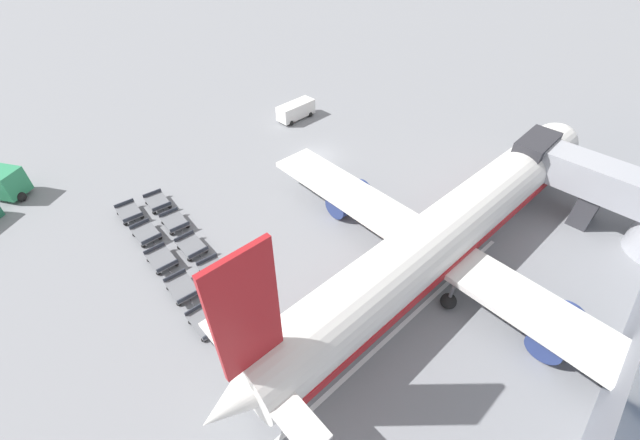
{
  "coord_description": "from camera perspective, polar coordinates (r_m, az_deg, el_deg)",
  "views": [
    {
      "loc": [
        25.03,
        -26.7,
        22.98
      ],
      "look_at": [
        9.31,
        -9.66,
        2.52
      ],
      "focal_mm": 22.0,
      "sensor_mm": 36.0,
      "label": 1
    }
  ],
  "objects": [
    {
      "name": "airplane",
      "position": [
        30.47,
        17.54,
        -1.95
      ],
      "size": [
        33.75,
        40.83,
        12.64
      ],
      "color": "white",
      "rests_on": "ground_plane"
    },
    {
      "name": "baggage_dolly_row_near_col_b",
      "position": [
        35.82,
        -23.95,
        -1.8
      ],
      "size": [
        3.31,
        1.97,
        0.92
      ],
      "color": "slate",
      "rests_on": "ground_plane"
    },
    {
      "name": "jet_bridge",
      "position": [
        39.8,
        37.77,
        2.52
      ],
      "size": [
        15.03,
        5.09,
        5.93
      ],
      "color": "#A8AAB2",
      "rests_on": "ground_plane"
    },
    {
      "name": "ground_plane",
      "position": [
        43.21,
        -0.39,
        9.31
      ],
      "size": [
        500.0,
        500.0,
        0.0
      ],
      "primitive_type": "plane",
      "color": "gray"
    },
    {
      "name": "stand_guidance_stripe",
      "position": [
        27.28,
        9.53,
        -16.89
      ],
      "size": [
        2.61,
        27.41,
        0.01
      ],
      "color": "white",
      "rests_on": "ground_plane"
    },
    {
      "name": "baggage_dolly_row_near_col_a",
      "position": [
        38.66,
        -25.98,
        0.98
      ],
      "size": [
        3.35,
        2.09,
        0.92
      ],
      "color": "slate",
      "rests_on": "ground_plane"
    },
    {
      "name": "baggage_dolly_row_near_col_d",
      "position": [
        30.52,
        -19.39,
        -9.31
      ],
      "size": [
        3.34,
        2.07,
        0.92
      ],
      "color": "slate",
      "rests_on": "ground_plane"
    },
    {
      "name": "baggage_dolly_row_near_col_e",
      "position": [
        28.2,
        -16.24,
        -14.01
      ],
      "size": [
        3.32,
        1.98,
        0.92
      ],
      "color": "slate",
      "rests_on": "ground_plane"
    },
    {
      "name": "baggage_dolly_row_mid_a_col_e",
      "position": [
        28.52,
        -11.78,
        -11.93
      ],
      "size": [
        3.34,
        2.06,
        0.92
      ],
      "color": "slate",
      "rests_on": "ground_plane"
    },
    {
      "name": "baggage_dolly_row_mid_a_col_a",
      "position": [
        38.87,
        -22.54,
        2.43
      ],
      "size": [
        3.35,
        2.11,
        0.92
      ],
      "color": "slate",
      "rests_on": "ground_plane"
    },
    {
      "name": "service_van",
      "position": [
        50.42,
        -3.52,
        15.65
      ],
      "size": [
        2.48,
        5.01,
        2.02
      ],
      "color": "white",
      "rests_on": "ground_plane"
    },
    {
      "name": "baggage_dolly_row_near_col_c",
      "position": [
        33.08,
        -22.05,
        -5.31
      ],
      "size": [
        3.33,
        2.01,
        0.92
      ],
      "color": "slate",
      "rests_on": "ground_plane"
    },
    {
      "name": "baggage_dolly_row_mid_a_col_b",
      "position": [
        36.09,
        -20.38,
        -0.24
      ],
      "size": [
        3.34,
        2.07,
        0.92
      ],
      "color": "slate",
      "rests_on": "ground_plane"
    },
    {
      "name": "baggage_dolly_row_mid_a_col_c",
      "position": [
        33.31,
        -18.15,
        -3.67
      ],
      "size": [
        3.32,
        2.0,
        0.92
      ],
      "color": "slate",
      "rests_on": "ground_plane"
    },
    {
      "name": "baggage_dolly_row_mid_a_col_d",
      "position": [
        30.9,
        -15.1,
        -7.23
      ],
      "size": [
        3.35,
        2.11,
        0.92
      ],
      "color": "slate",
      "rests_on": "ground_plane"
    }
  ]
}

